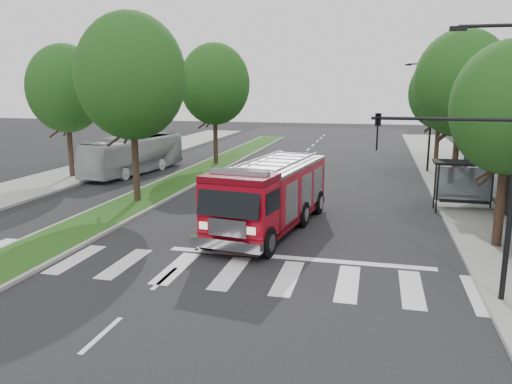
{
  "coord_description": "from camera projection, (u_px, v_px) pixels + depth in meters",
  "views": [
    {
      "loc": [
        6.66,
        -18.59,
        6.3
      ],
      "look_at": [
        1.69,
        2.08,
        1.8
      ],
      "focal_mm": 35.0,
      "sensor_mm": 36.0,
      "label": 1
    }
  ],
  "objects": [
    {
      "name": "median",
      "position": [
        208.0,
        168.0,
        38.99
      ],
      "size": [
        3.0,
        50.0,
        0.15
      ],
      "color": "gray",
      "rests_on": "ground"
    },
    {
      "name": "tree_median_near",
      "position": [
        131.0,
        77.0,
        26.18
      ],
      "size": [
        5.8,
        5.8,
        10.16
      ],
      "color": "black",
      "rests_on": "ground"
    },
    {
      "name": "tree_median_far",
      "position": [
        215.0,
        84.0,
        39.56
      ],
      "size": [
        5.6,
        5.6,
        9.72
      ],
      "color": "black",
      "rests_on": "ground"
    },
    {
      "name": "bus_shelter",
      "position": [
        466.0,
        172.0,
        25.28
      ],
      "size": [
        3.2,
        1.6,
        2.61
      ],
      "color": "black",
      "rests_on": "ground"
    },
    {
      "name": "fire_engine",
      "position": [
        270.0,
        196.0,
        22.17
      ],
      "size": [
        4.12,
        9.59,
        3.22
      ],
      "rotation": [
        0.0,
        0.0,
        -0.15
      ],
      "color": "#60050E",
      "rests_on": "ground"
    },
    {
      "name": "city_bus",
      "position": [
        134.0,
        155.0,
        36.76
      ],
      "size": [
        3.79,
        10.23,
        2.79
      ],
      "primitive_type": "imported",
      "rotation": [
        0.0,
        0.0,
        -0.15
      ],
      "color": "silver",
      "rests_on": "ground"
    },
    {
      "name": "tree_right_far",
      "position": [
        441.0,
        93.0,
        39.5
      ],
      "size": [
        5.0,
        5.0,
        8.73
      ],
      "color": "black",
      "rests_on": "ground"
    },
    {
      "name": "sidewalk_left",
      "position": [
        48.0,
        182.0,
        33.32
      ],
      "size": [
        5.0,
        80.0,
        0.15
      ],
      "primitive_type": "cube",
      "color": "gray",
      "rests_on": "ground"
    },
    {
      "name": "tree_left_mid",
      "position": [
        66.0,
        89.0,
        33.85
      ],
      "size": [
        5.2,
        5.2,
        9.16
      ],
      "color": "black",
      "rests_on": "ground"
    },
    {
      "name": "ground",
      "position": [
        204.0,
        243.0,
        20.51
      ],
      "size": [
        140.0,
        140.0,
        0.0
      ],
      "primitive_type": "plane",
      "color": "black",
      "rests_on": "ground"
    },
    {
      "name": "tree_right_mid",
      "position": [
        461.0,
        83.0,
        29.86
      ],
      "size": [
        5.6,
        5.6,
        9.72
      ],
      "color": "black",
      "rests_on": "ground"
    },
    {
      "name": "sidewalk_right",
      "position": [
        483.0,
        203.0,
        27.15
      ],
      "size": [
        5.0,
        80.0,
        0.15
      ],
      "primitive_type": "cube",
      "color": "gray",
      "rests_on": "ground"
    },
    {
      "name": "streetlight_right_near",
      "position": [
        483.0,
        146.0,
        14.02
      ],
      "size": [
        4.08,
        0.22,
        8.0
      ],
      "color": "black",
      "rests_on": "ground"
    },
    {
      "name": "tree_right_near",
      "position": [
        510.0,
        108.0,
        18.64
      ],
      "size": [
        4.4,
        4.4,
        8.05
      ],
      "color": "black",
      "rests_on": "ground"
    },
    {
      "name": "streetlight_right_far",
      "position": [
        429.0,
        112.0,
        36.24
      ],
      "size": [
        2.11,
        0.2,
        8.0
      ],
      "color": "black",
      "rests_on": "ground"
    }
  ]
}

